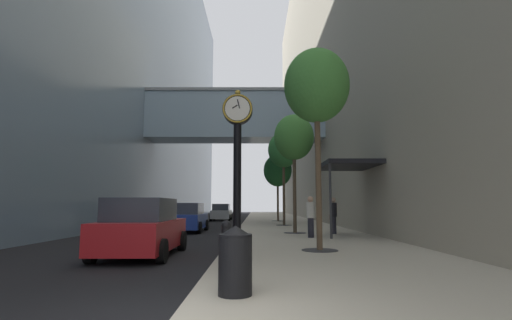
{
  "coord_description": "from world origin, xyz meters",
  "views": [
    {
      "loc": [
        1.04,
        -4.68,
        1.5
      ],
      "look_at": [
        0.97,
        23.0,
        4.8
      ],
      "focal_mm": 26.69,
      "sensor_mm": 36.0,
      "label": 1
    }
  ],
  "objects": [
    {
      "name": "ground_plane",
      "position": [
        0.0,
        27.0,
        0.0
      ],
      "size": [
        110.0,
        110.0,
        0.0
      ],
      "primitive_type": "plane",
      "color": "black",
      "rests_on": "ground"
    },
    {
      "name": "sidewalk_right",
      "position": [
        3.23,
        30.0,
        0.07
      ],
      "size": [
        6.46,
        80.0,
        0.14
      ],
      "primitive_type": "cube",
      "color": "#BCB29E",
      "rests_on": "ground"
    },
    {
      "name": "building_block_left",
      "position": [
        -12.14,
        29.97,
        17.5
      ],
      "size": [
        23.49,
        80.0,
        35.13
      ],
      "color": "slate",
      "rests_on": "ground"
    },
    {
      "name": "building_block_right",
      "position": [
        10.96,
        30.0,
        17.27
      ],
      "size": [
        9.0,
        80.0,
        34.55
      ],
      "color": "#A89E89",
      "rests_on": "ground"
    },
    {
      "name": "street_clock",
      "position": [
        0.52,
        5.75,
        2.67
      ],
      "size": [
        0.84,
        0.55,
        4.61
      ],
      "color": "black",
      "rests_on": "sidewalk_right"
    },
    {
      "name": "bollard_nearest",
      "position": [
        0.41,
        3.48,
        0.69
      ],
      "size": [
        0.21,
        0.21,
        1.05
      ],
      "color": "black",
      "rests_on": "sidewalk_right"
    },
    {
      "name": "bollard_third",
      "position": [
        0.41,
        8.99,
        0.69
      ],
      "size": [
        0.21,
        0.21,
        1.05
      ],
      "color": "black",
      "rests_on": "sidewalk_right"
    },
    {
      "name": "street_tree_near",
      "position": [
        2.97,
        7.08,
        5.25
      ],
      "size": [
        2.07,
        2.07,
        6.35
      ],
      "color": "#333335",
      "rests_on": "sidewalk_right"
    },
    {
      "name": "street_tree_mid_near",
      "position": [
        2.97,
        14.4,
        4.9
      ],
      "size": [
        2.02,
        2.02,
        5.97
      ],
      "color": "#333335",
      "rests_on": "sidewalk_right"
    },
    {
      "name": "street_tree_mid_far",
      "position": [
        2.97,
        21.71,
        5.33
      ],
      "size": [
        2.17,
        2.17,
        6.48
      ],
      "color": "#333335",
      "rests_on": "sidewalk_right"
    },
    {
      "name": "street_tree_far",
      "position": [
        2.97,
        29.03,
        4.57
      ],
      "size": [
        2.5,
        2.5,
        5.89
      ],
      "color": "#333335",
      "rests_on": "sidewalk_right"
    },
    {
      "name": "trash_bin",
      "position": [
        0.72,
        1.32,
        0.68
      ],
      "size": [
        0.53,
        0.53,
        1.05
      ],
      "color": "black",
      "rests_on": "sidewalk_right"
    },
    {
      "name": "pedestrian_walking",
      "position": [
        4.78,
        13.89,
        1.06
      ],
      "size": [
        0.39,
        0.49,
        1.74
      ],
      "color": "#23232D",
      "rests_on": "sidewalk_right"
    },
    {
      "name": "pedestrian_by_clock",
      "position": [
        3.38,
        11.73,
        1.07
      ],
      "size": [
        0.34,
        0.34,
        1.75
      ],
      "color": "#23232D",
      "rests_on": "sidewalk_right"
    },
    {
      "name": "storefront_awning",
      "position": [
        5.22,
        12.8,
        3.28
      ],
      "size": [
        2.4,
        3.6,
        3.3
      ],
      "color": "black",
      "rests_on": "sidewalk_right"
    },
    {
      "name": "car_white_near",
      "position": [
        -5.59,
        18.43,
        0.83
      ],
      "size": [
        2.07,
        4.08,
        1.72
      ],
      "color": "silver",
      "rests_on": "ground"
    },
    {
      "name": "car_silver_mid",
      "position": [
        -2.39,
        33.39,
        0.8
      ],
      "size": [
        2.02,
        4.48,
        1.64
      ],
      "color": "#B7BABF",
      "rests_on": "ground"
    },
    {
      "name": "car_blue_far",
      "position": [
        -2.82,
        17.15,
        0.79
      ],
      "size": [
        1.93,
        4.26,
        1.63
      ],
      "color": "navy",
      "rests_on": "ground"
    },
    {
      "name": "car_red_trailing",
      "position": [
        -2.34,
        6.78,
        0.83
      ],
      "size": [
        2.1,
        4.24,
        1.71
      ],
      "color": "#AD191E",
      "rests_on": "ground"
    }
  ]
}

